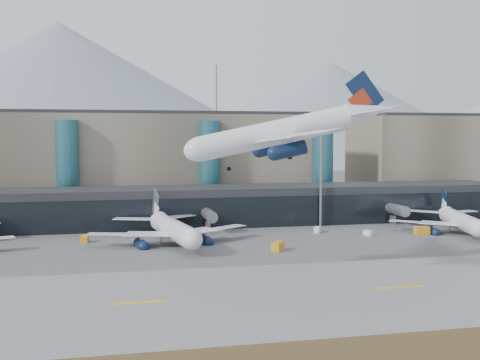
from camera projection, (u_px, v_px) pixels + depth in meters
name	position (u px, v px, depth m)	size (l,w,h in m)	color
ground	(252.00, 272.00, 103.70)	(900.00, 900.00, 0.00)	#515154
runway_strip	(275.00, 295.00, 89.09)	(400.00, 40.00, 0.04)	slate
dirt_verge	(339.00, 354.00, 64.74)	(400.00, 14.00, 0.03)	#47351E
runway_markings	(275.00, 294.00, 89.08)	(128.00, 1.00, 0.02)	gold
concourse	(201.00, 206.00, 159.56)	(170.00, 27.00, 10.00)	black
terminal_main	(105.00, 162.00, 184.88)	(130.00, 30.00, 31.00)	gray
terminal_east	(455.00, 159.00, 210.59)	(70.00, 30.00, 31.00)	gray
teal_towers	(140.00, 169.00, 171.55)	(116.40, 19.40, 46.00)	#27606F
mountain_ridge	(159.00, 108.00, 473.92)	(910.00, 400.00, 110.00)	gray
lightmast_mid	(321.00, 171.00, 155.83)	(3.00, 1.20, 25.60)	slate
hero_jet	(295.00, 124.00, 97.83)	(35.28, 35.92, 11.59)	silver
jet_parked_mid	(169.00, 222.00, 132.70)	(37.65, 37.89, 12.27)	silver
jet_parked_right	(457.00, 215.00, 147.69)	(33.41, 34.74, 11.15)	silver
veh_b	(85.00, 239.00, 132.90)	(2.63, 1.62, 1.52)	orange
veh_d	(317.00, 230.00, 146.51)	(2.48, 1.33, 1.42)	silver
veh_e	(422.00, 231.00, 143.42)	(3.40, 1.92, 1.92)	orange
veh_g	(368.00, 233.00, 142.25)	(2.10, 1.22, 1.22)	silver
veh_h	(278.00, 246.00, 123.26)	(3.31, 1.74, 1.83)	orange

